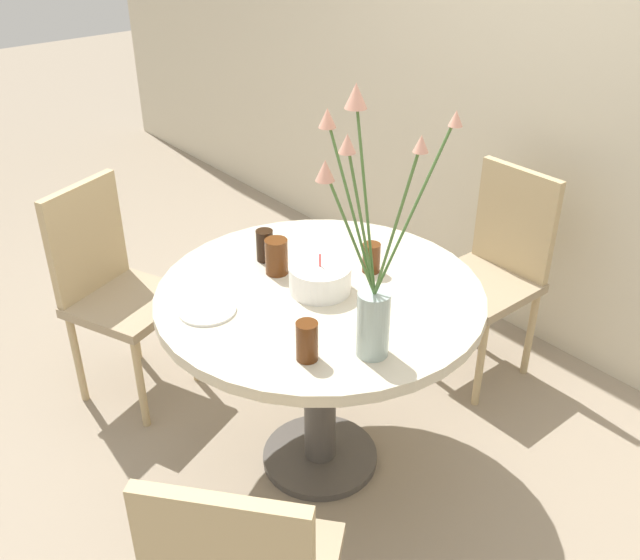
{
  "coord_description": "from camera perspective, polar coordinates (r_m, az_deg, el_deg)",
  "views": [
    {
      "loc": [
        1.56,
        -1.3,
        1.99
      ],
      "look_at": [
        0.0,
        0.0,
        0.8
      ],
      "focal_mm": 40.0,
      "sensor_mm": 36.0,
      "label": 1
    }
  ],
  "objects": [
    {
      "name": "drink_glass_3",
      "position": [
        2.02,
        -1.05,
        -4.91
      ],
      "size": [
        0.06,
        0.06,
        0.12
      ],
      "color": "#51280F",
      "rests_on": "dining_table"
    },
    {
      "name": "flower_vase",
      "position": [
        1.95,
        3.98,
        0.56
      ],
      "size": [
        0.37,
        0.34,
        0.77
      ],
      "color": "#9EB2AD",
      "rests_on": "dining_table"
    },
    {
      "name": "chair_far_back",
      "position": [
        3.12,
        13.82,
        1.34
      ],
      "size": [
        0.4,
        0.4,
        0.92
      ],
      "rotation": [
        0.0,
        0.0,
        0.0
      ],
      "color": "#9E896B",
      "rests_on": "ground_plane"
    },
    {
      "name": "drink_glass_2",
      "position": [
        2.45,
        -3.5,
        1.89
      ],
      "size": [
        0.08,
        0.08,
        0.13
      ],
      "color": "#51280F",
      "rests_on": "dining_table"
    },
    {
      "name": "drink_glass_1",
      "position": [
        2.47,
        4.13,
        1.79
      ],
      "size": [
        0.06,
        0.06,
        0.11
      ],
      "color": "#51280F",
      "rests_on": "dining_table"
    },
    {
      "name": "drink_glass_0",
      "position": [
        2.54,
        -4.44,
        2.78
      ],
      "size": [
        0.06,
        0.06,
        0.12
      ],
      "color": "black",
      "rests_on": "dining_table"
    },
    {
      "name": "ground_plane",
      "position": [
        2.85,
        0.0,
        -14.09
      ],
      "size": [
        16.0,
        16.0,
        0.0
      ],
      "primitive_type": "plane",
      "color": "gray"
    },
    {
      "name": "birthday_cake",
      "position": [
        2.35,
        0.04,
        0.13
      ],
      "size": [
        0.21,
        0.21,
        0.14
      ],
      "color": "white",
      "rests_on": "dining_table"
    },
    {
      "name": "side_plate",
      "position": [
        2.29,
        -9.01,
        -2.38
      ],
      "size": [
        0.18,
        0.18,
        0.01
      ],
      "color": "white",
      "rests_on": "dining_table"
    },
    {
      "name": "wall_back",
      "position": [
        3.16,
        20.18,
        15.94
      ],
      "size": [
        8.0,
        0.05,
        2.6
      ],
      "color": "beige",
      "rests_on": "ground_plane"
    },
    {
      "name": "dining_table",
      "position": [
        2.45,
        0.0,
        -3.66
      ],
      "size": [
        1.1,
        1.1,
        0.76
      ],
      "color": "beige",
      "rests_on": "ground_plane"
    },
    {
      "name": "chair_right_flank",
      "position": [
        3.02,
        -16.35,
        -0.09
      ],
      "size": [
        0.52,
        0.52,
        0.92
      ],
      "rotation": [
        0.0,
        0.0,
        1.95
      ],
      "color": "#9E896B",
      "rests_on": "ground_plane"
    }
  ]
}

